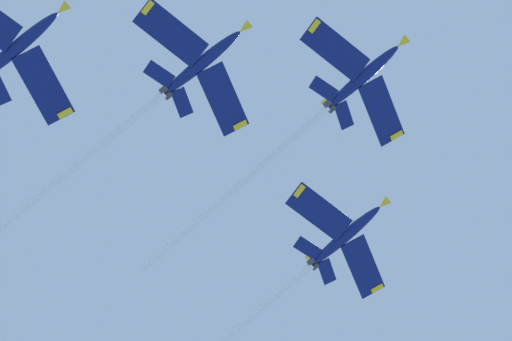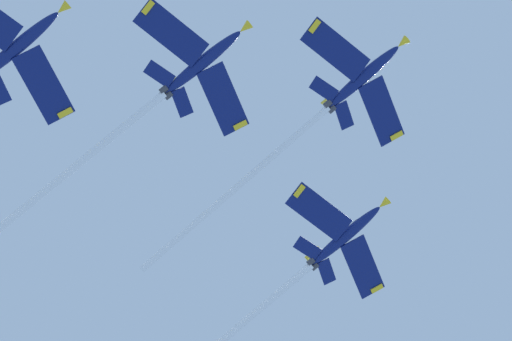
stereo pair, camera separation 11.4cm
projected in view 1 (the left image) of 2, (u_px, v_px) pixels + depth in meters
jet_lead at (320, 114)px, 125.23m from camera, size 22.40×40.09×16.41m
jet_left_wing at (282, 290)px, 130.64m from camera, size 24.20×46.42×18.20m
jet_right_wing at (142, 112)px, 119.36m from camera, size 22.45×42.47×16.70m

